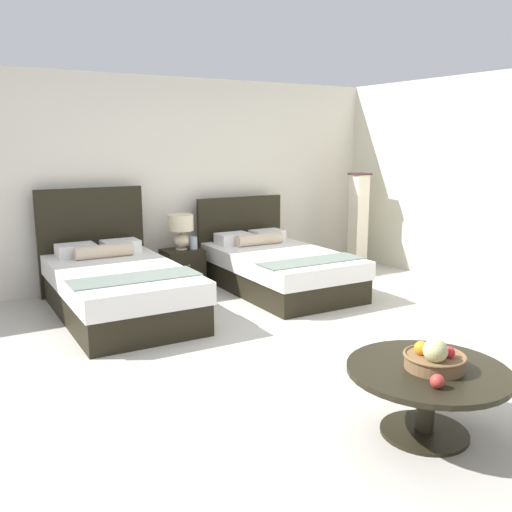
# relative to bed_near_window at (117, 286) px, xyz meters

# --- Properties ---
(ground_plane) EXTENTS (10.04, 9.48, 0.02)m
(ground_plane) POSITION_rel_bed_near_window_xyz_m (1.00, -1.74, -0.31)
(ground_plane) COLOR #B3B0A3
(wall_back) EXTENTS (10.04, 0.12, 2.60)m
(wall_back) POSITION_rel_bed_near_window_xyz_m (1.00, 1.20, 1.00)
(wall_back) COLOR silver
(wall_back) RESTS_ON ground
(wall_side_right) EXTENTS (0.12, 5.08, 2.60)m
(wall_side_right) POSITION_rel_bed_near_window_xyz_m (4.22, -1.34, 1.00)
(wall_side_right) COLOR beige
(wall_side_right) RESTS_ON ground
(bed_near_window) EXTENTS (1.27, 2.20, 1.27)m
(bed_near_window) POSITION_rel_bed_near_window_xyz_m (0.00, 0.00, 0.00)
(bed_near_window) COLOR black
(bed_near_window) RESTS_ON ground
(bed_near_corner) EXTENTS (1.27, 2.11, 1.06)m
(bed_near_corner) POSITION_rel_bed_near_window_xyz_m (2.00, -0.01, -0.03)
(bed_near_corner) COLOR black
(bed_near_corner) RESTS_ON ground
(nightstand) EXTENTS (0.48, 0.42, 0.47)m
(nightstand) POSITION_rel_bed_near_window_xyz_m (1.06, 0.74, -0.07)
(nightstand) COLOR black
(nightstand) RESTS_ON ground
(table_lamp) EXTENTS (0.32, 0.32, 0.44)m
(table_lamp) POSITION_rel_bed_near_window_xyz_m (1.06, 0.76, 0.44)
(table_lamp) COLOR beige
(table_lamp) RESTS_ON nightstand
(vase) EXTENTS (0.09, 0.09, 0.16)m
(vase) POSITION_rel_bed_near_window_xyz_m (1.21, 0.70, 0.24)
(vase) COLOR silver
(vase) RESTS_ON nightstand
(coffee_table) EXTENTS (1.00, 1.00, 0.44)m
(coffee_table) POSITION_rel_bed_near_window_xyz_m (0.90, -3.44, 0.03)
(coffee_table) COLOR black
(coffee_table) RESTS_ON ground
(fruit_bowl) EXTENTS (0.38, 0.38, 0.22)m
(fruit_bowl) POSITION_rel_bed_near_window_xyz_m (0.91, -3.47, 0.21)
(fruit_bowl) COLOR brown
(fruit_bowl) RESTS_ON coffee_table
(loose_apple) EXTENTS (0.08, 0.08, 0.08)m
(loose_apple) POSITION_rel_bed_near_window_xyz_m (0.73, -3.66, 0.18)
(loose_apple) COLOR #B93630
(loose_apple) RESTS_ON coffee_table
(floor_lamp_corner) EXTENTS (0.25, 0.25, 1.36)m
(floor_lamp_corner) POSITION_rel_bed_near_window_xyz_m (3.70, 0.46, 0.37)
(floor_lamp_corner) COLOR #472428
(floor_lamp_corner) RESTS_ON ground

